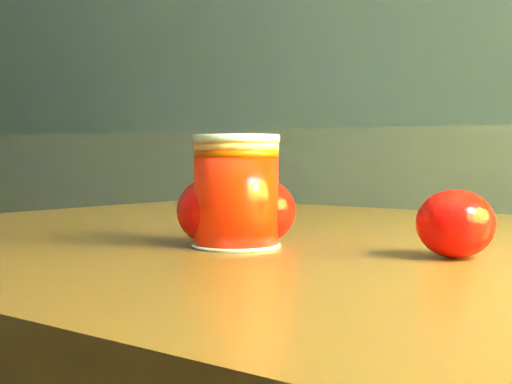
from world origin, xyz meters
The scene contains 6 objects.
kitchen_counter centered at (0.00, 1.45, 0.45)m, with size 3.15×0.60×0.90m, color #434347.
table centered at (0.76, 0.08, 0.66)m, with size 1.09×0.83×0.76m.
juice_glass centered at (0.69, -0.01, 0.80)m, with size 0.07×0.07×0.09m.
orange_front centered at (0.70, 0.01, 0.79)m, with size 0.06×0.06×0.06m, color #FF0F05.
orange_back centered at (0.86, 0.01, 0.78)m, with size 0.06×0.06×0.05m, color #FF0F05.
orange_extra centered at (0.67, -0.01, 0.79)m, with size 0.06×0.06×0.06m, color #FF0F05.
Camera 1 is at (1.00, -0.50, 0.83)m, focal length 50.00 mm.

